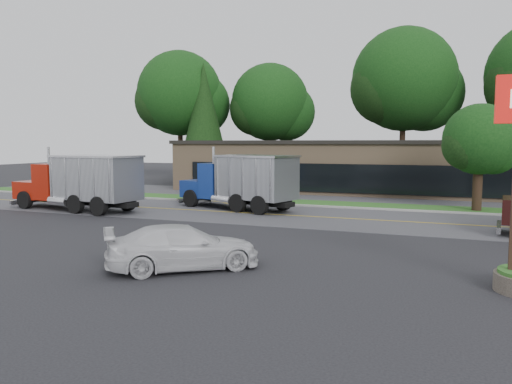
% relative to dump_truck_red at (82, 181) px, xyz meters
% --- Properties ---
extents(ground, '(140.00, 140.00, 0.00)m').
position_rel_dump_truck_red_xyz_m(ground, '(12.34, -6.47, -1.81)').
color(ground, '#2D2D31').
rests_on(ground, ground).
extents(road, '(60.00, 8.00, 0.02)m').
position_rel_dump_truck_red_xyz_m(road, '(12.34, 2.53, -1.81)').
color(road, '#59595E').
rests_on(road, ground).
extents(center_line, '(60.00, 0.12, 0.01)m').
position_rel_dump_truck_red_xyz_m(center_line, '(12.34, 2.53, -1.81)').
color(center_line, gold).
rests_on(center_line, ground).
extents(curb, '(60.00, 0.30, 0.12)m').
position_rel_dump_truck_red_xyz_m(curb, '(12.34, 6.73, -1.81)').
color(curb, '#9E9E99').
rests_on(curb, ground).
extents(grass_verge, '(60.00, 3.40, 0.03)m').
position_rel_dump_truck_red_xyz_m(grass_verge, '(12.34, 8.53, -1.81)').
color(grass_verge, '#2B6322').
rests_on(grass_verge, ground).
extents(far_parking, '(60.00, 7.00, 0.02)m').
position_rel_dump_truck_red_xyz_m(far_parking, '(12.34, 13.53, -1.81)').
color(far_parking, '#59595E').
rests_on(far_parking, ground).
extents(strip_mall, '(32.00, 12.00, 4.00)m').
position_rel_dump_truck_red_xyz_m(strip_mall, '(14.34, 19.53, 0.19)').
color(strip_mall, tan).
rests_on(strip_mall, ground).
extents(tree_far_a, '(10.03, 9.44, 14.31)m').
position_rel_dump_truck_red_xyz_m(tree_far_a, '(-7.51, 25.65, 7.33)').
color(tree_far_a, '#382619').
rests_on(tree_far_a, ground).
extents(tree_far_b, '(8.88, 8.36, 12.67)m').
position_rel_dump_truck_red_xyz_m(tree_far_b, '(2.48, 27.64, 6.28)').
color(tree_far_b, '#382619').
rests_on(tree_far_b, ground).
extents(tree_far_c, '(10.78, 10.15, 15.38)m').
position_rel_dump_truck_red_xyz_m(tree_far_c, '(16.50, 27.66, 8.01)').
color(tree_far_c, '#382619').
rests_on(tree_far_c, ground).
extents(evergreen_left, '(5.49, 5.49, 12.49)m').
position_rel_dump_truck_red_xyz_m(evergreen_left, '(-3.66, 23.53, 5.06)').
color(evergreen_left, '#382619').
rests_on(evergreen_left, ground).
extents(tree_verge, '(4.53, 4.26, 6.46)m').
position_rel_dump_truck_red_xyz_m(tree_verge, '(22.41, 8.59, 2.30)').
color(tree_verge, '#382619').
rests_on(tree_verge, ground).
extents(dump_truck_red, '(9.13, 3.68, 3.36)m').
position_rel_dump_truck_red_xyz_m(dump_truck_red, '(0.00, 0.00, 0.00)').
color(dump_truck_red, black).
rests_on(dump_truck_red, ground).
extents(dump_truck_blue, '(8.26, 4.80, 3.36)m').
position_rel_dump_truck_red_xyz_m(dump_truck_blue, '(8.88, 3.90, -0.00)').
color(dump_truck_blue, black).
rests_on(dump_truck_blue, ground).
extents(rally_car, '(5.16, 4.68, 1.45)m').
position_rel_dump_truck_red_xyz_m(rally_car, '(12.60, -10.15, -1.09)').
color(rally_car, silver).
rests_on(rally_car, ground).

